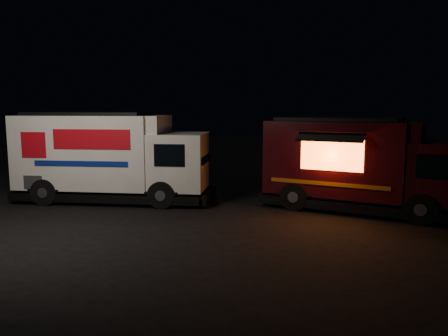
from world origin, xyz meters
The scene contains 3 objects.
ground centered at (0.00, 0.00, 0.00)m, with size 80.00×80.00×0.00m, color black.
white_truck centered at (-3.05, 1.89, 1.65)m, with size 7.28×2.48×3.30m, color white, non-canonical shape.
red_truck centered at (5.87, 2.33, 1.56)m, with size 6.72×2.47×3.13m, color black, non-canonical shape.
Camera 1 is at (4.58, -12.90, 3.45)m, focal length 35.00 mm.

